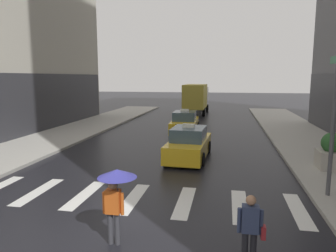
% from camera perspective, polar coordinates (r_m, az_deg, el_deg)
% --- Properties ---
extents(ground_plane, '(160.00, 160.00, 0.00)m').
position_cam_1_polar(ground_plane, '(8.69, -12.40, -19.84)').
color(ground_plane, black).
extents(crosswalk_markings, '(11.30, 2.80, 0.01)m').
position_cam_1_polar(crosswalk_markings, '(11.24, -6.32, -12.81)').
color(crosswalk_markings, silver).
rests_on(crosswalk_markings, ground).
extents(taxi_lead, '(2.11, 4.62, 1.80)m').
position_cam_1_polar(taxi_lead, '(16.23, 3.79, -3.34)').
color(taxi_lead, gold).
rests_on(taxi_lead, ground).
extents(taxi_second, '(2.02, 4.58, 1.80)m').
position_cam_1_polar(taxi_second, '(23.61, 3.03, 0.49)').
color(taxi_second, gold).
rests_on(taxi_second, ground).
extents(box_truck, '(2.37, 7.57, 3.35)m').
position_cam_1_polar(box_truck, '(35.26, 5.11, 5.06)').
color(box_truck, '#2D2D2D').
rests_on(box_truck, ground).
extents(pedestrian_with_umbrella, '(0.96, 0.96, 1.94)m').
position_cam_1_polar(pedestrian_with_umbrella, '(7.91, -9.43, -10.66)').
color(pedestrian_with_umbrella, '#333338').
rests_on(pedestrian_with_umbrella, ground).
extents(pedestrian_with_handbag, '(0.60, 0.24, 1.65)m').
position_cam_1_polar(pedestrian_with_handbag, '(7.37, 14.69, -17.24)').
color(pedestrian_with_handbag, black).
rests_on(pedestrian_with_handbag, ground).
extents(planter_near_corner, '(1.10, 1.10, 1.60)m').
position_cam_1_polar(planter_near_corner, '(15.59, 27.40, -4.28)').
color(planter_near_corner, '#A8A399').
rests_on(planter_near_corner, curb_right).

